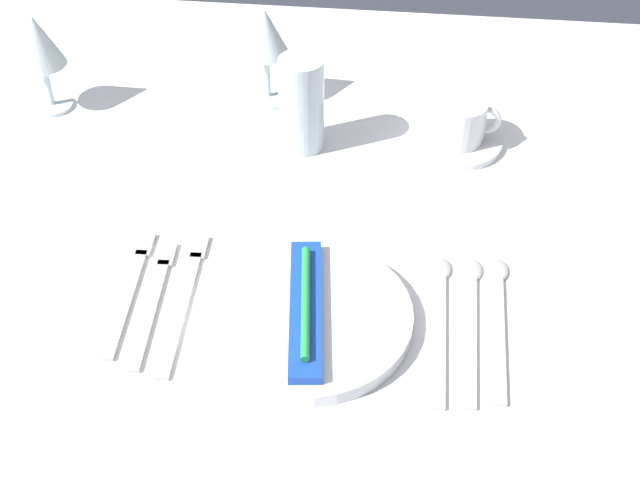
{
  "coord_description": "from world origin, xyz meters",
  "views": [
    {
      "loc": [
        0.09,
        -0.89,
        1.47
      ],
      "look_at": [
        0.0,
        -0.1,
        0.76
      ],
      "focal_mm": 48.69,
      "sensor_mm": 36.0,
      "label": 1
    }
  ],
  "objects_px": {
    "spoon_dessert": "(471,310)",
    "coffee_cup_left": "(458,120)",
    "drink_tumbler": "(302,104)",
    "fork_salad": "(131,286)",
    "fork_outer": "(185,296)",
    "wine_glass_left": "(38,44)",
    "toothbrush_package": "(308,307)",
    "spoon_soup": "(440,309)",
    "wine_glass_centre": "(265,37)",
    "fork_inner": "(154,297)",
    "dinner_plate": "(308,317)",
    "spoon_tea": "(498,309)"
  },
  "relations": [
    {
      "from": "toothbrush_package",
      "to": "spoon_soup",
      "type": "xyz_separation_m",
      "value": [
        0.15,
        0.04,
        -0.02
      ]
    },
    {
      "from": "spoon_soup",
      "to": "spoon_dessert",
      "type": "bearing_deg",
      "value": 4.55
    },
    {
      "from": "spoon_dessert",
      "to": "wine_glass_centre",
      "type": "bearing_deg",
      "value": 125.68
    },
    {
      "from": "coffee_cup_left",
      "to": "wine_glass_centre",
      "type": "xyz_separation_m",
      "value": [
        -0.29,
        0.09,
        0.06
      ]
    },
    {
      "from": "wine_glass_left",
      "to": "drink_tumbler",
      "type": "distance_m",
      "value": 0.4
    },
    {
      "from": "fork_salad",
      "to": "toothbrush_package",
      "type": "bearing_deg",
      "value": -8.54
    },
    {
      "from": "dinner_plate",
      "to": "spoon_tea",
      "type": "bearing_deg",
      "value": 11.48
    },
    {
      "from": "toothbrush_package",
      "to": "fork_salad",
      "type": "xyz_separation_m",
      "value": [
        -0.22,
        0.03,
        -0.02
      ]
    },
    {
      "from": "toothbrush_package",
      "to": "fork_salad",
      "type": "bearing_deg",
      "value": 171.46
    },
    {
      "from": "coffee_cup_left",
      "to": "drink_tumbler",
      "type": "bearing_deg",
      "value": -172.83
    },
    {
      "from": "fork_inner",
      "to": "drink_tumbler",
      "type": "height_order",
      "value": "drink_tumbler"
    },
    {
      "from": "fork_outer",
      "to": "fork_inner",
      "type": "xyz_separation_m",
      "value": [
        -0.04,
        -0.01,
        0.0
      ]
    },
    {
      "from": "toothbrush_package",
      "to": "spoon_tea",
      "type": "distance_m",
      "value": 0.22
    },
    {
      "from": "spoon_soup",
      "to": "wine_glass_left",
      "type": "height_order",
      "value": "wine_glass_left"
    },
    {
      "from": "dinner_plate",
      "to": "spoon_tea",
      "type": "relative_size",
      "value": 1.08
    },
    {
      "from": "fork_outer",
      "to": "wine_glass_left",
      "type": "bearing_deg",
      "value": 127.88
    },
    {
      "from": "dinner_plate",
      "to": "spoon_dessert",
      "type": "xyz_separation_m",
      "value": [
        0.18,
        0.04,
        -0.01
      ]
    },
    {
      "from": "fork_outer",
      "to": "coffee_cup_left",
      "type": "distance_m",
      "value": 0.47
    },
    {
      "from": "spoon_dessert",
      "to": "drink_tumbler",
      "type": "bearing_deg",
      "value": 127.54
    },
    {
      "from": "toothbrush_package",
      "to": "wine_glass_centre",
      "type": "bearing_deg",
      "value": 104.44
    },
    {
      "from": "fork_outer",
      "to": "spoon_tea",
      "type": "bearing_deg",
      "value": 3.03
    },
    {
      "from": "drink_tumbler",
      "to": "fork_salad",
      "type": "bearing_deg",
      "value": -118.03
    },
    {
      "from": "drink_tumbler",
      "to": "fork_inner",
      "type": "bearing_deg",
      "value": -112.37
    },
    {
      "from": "drink_tumbler",
      "to": "coffee_cup_left",
      "type": "bearing_deg",
      "value": 7.17
    },
    {
      "from": "spoon_dessert",
      "to": "coffee_cup_left",
      "type": "xyz_separation_m",
      "value": [
        -0.02,
        0.33,
        0.04
      ]
    },
    {
      "from": "fork_salad",
      "to": "coffee_cup_left",
      "type": "height_order",
      "value": "coffee_cup_left"
    },
    {
      "from": "dinner_plate",
      "to": "coffee_cup_left",
      "type": "relative_size",
      "value": 2.39
    },
    {
      "from": "spoon_soup",
      "to": "fork_outer",
      "type": "bearing_deg",
      "value": -177.84
    },
    {
      "from": "spoon_tea",
      "to": "drink_tumbler",
      "type": "distance_m",
      "value": 0.41
    },
    {
      "from": "toothbrush_package",
      "to": "fork_outer",
      "type": "height_order",
      "value": "toothbrush_package"
    },
    {
      "from": "spoon_tea",
      "to": "spoon_soup",
      "type": "bearing_deg",
      "value": -173.14
    },
    {
      "from": "drink_tumbler",
      "to": "toothbrush_package",
      "type": "bearing_deg",
      "value": -81.62
    },
    {
      "from": "spoon_soup",
      "to": "spoon_tea",
      "type": "height_order",
      "value": "same"
    },
    {
      "from": "toothbrush_package",
      "to": "drink_tumbler",
      "type": "relative_size",
      "value": 1.53
    },
    {
      "from": "fork_outer",
      "to": "wine_glass_centre",
      "type": "bearing_deg",
      "value": 85.99
    },
    {
      "from": "dinner_plate",
      "to": "fork_outer",
      "type": "bearing_deg",
      "value": 170.66
    },
    {
      "from": "wine_glass_centre",
      "to": "drink_tumbler",
      "type": "xyz_separation_m",
      "value": [
        0.07,
        -0.12,
        -0.04
      ]
    },
    {
      "from": "spoon_tea",
      "to": "coffee_cup_left",
      "type": "bearing_deg",
      "value": 98.14
    },
    {
      "from": "fork_inner",
      "to": "coffee_cup_left",
      "type": "relative_size",
      "value": 2.03
    },
    {
      "from": "fork_outer",
      "to": "wine_glass_left",
      "type": "distance_m",
      "value": 0.49
    },
    {
      "from": "dinner_plate",
      "to": "coffee_cup_left",
      "type": "xyz_separation_m",
      "value": [
        0.17,
        0.37,
        0.03
      ]
    },
    {
      "from": "wine_glass_left",
      "to": "drink_tumbler",
      "type": "relative_size",
      "value": 1.09
    },
    {
      "from": "toothbrush_package",
      "to": "wine_glass_centre",
      "type": "height_order",
      "value": "wine_glass_centre"
    },
    {
      "from": "spoon_soup",
      "to": "wine_glass_centre",
      "type": "relative_size",
      "value": 1.54
    },
    {
      "from": "coffee_cup_left",
      "to": "fork_outer",
      "type": "bearing_deg",
      "value": -132.45
    },
    {
      "from": "fork_inner",
      "to": "spoon_dessert",
      "type": "bearing_deg",
      "value": 3.08
    },
    {
      "from": "coffee_cup_left",
      "to": "drink_tumbler",
      "type": "relative_size",
      "value": 0.73
    },
    {
      "from": "spoon_soup",
      "to": "spoon_dessert",
      "type": "xyz_separation_m",
      "value": [
        0.04,
        0.0,
        0.0
      ]
    },
    {
      "from": "spoon_dessert",
      "to": "fork_outer",
      "type": "bearing_deg",
      "value": -177.59
    },
    {
      "from": "coffee_cup_left",
      "to": "wine_glass_centre",
      "type": "bearing_deg",
      "value": 162.94
    }
  ]
}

